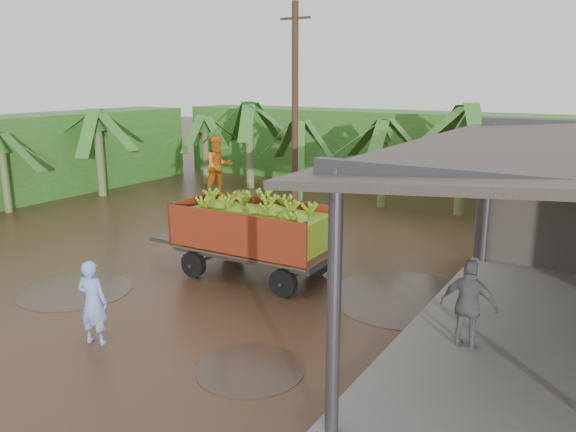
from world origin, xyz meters
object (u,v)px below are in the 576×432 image
object	(u,v)px
man_blue	(93,302)
utility_pole	(295,113)
banana_trailer	(254,229)
man_grey	(469,306)

from	to	relation	value
man_blue	utility_pole	world-z (taller)	utility_pole
banana_trailer	utility_pole	xyz separation A→B (m)	(-2.36, 6.06, 2.65)
banana_trailer	man_blue	xyz separation A→B (m)	(-0.44, -4.89, -0.43)
banana_trailer	utility_pole	world-z (taller)	utility_pole
banana_trailer	utility_pole	distance (m)	7.02
man_blue	man_grey	size ratio (longest dim) A/B	0.94
man_grey	utility_pole	bearing A→B (deg)	-43.14
man_blue	utility_pole	bearing A→B (deg)	-94.48
banana_trailer	man_grey	world-z (taller)	banana_trailer
banana_trailer	man_grey	distance (m)	6.10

